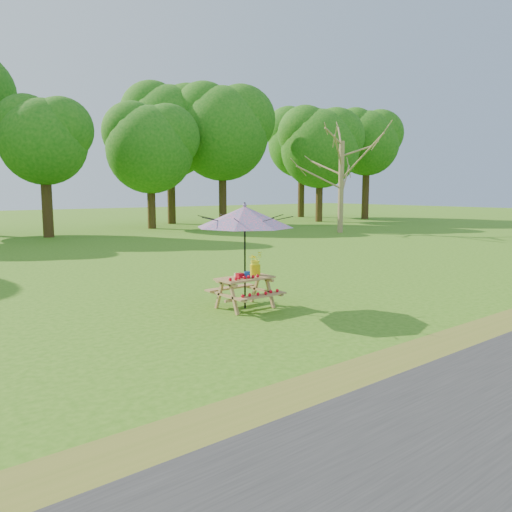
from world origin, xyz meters
TOP-DOWN VIEW (x-y plane):
  - ground at (0.00, 0.00)m, footprint 120.00×120.00m
  - treeline at (0.00, 22.00)m, footprint 60.00×12.00m
  - bare_tree at (10.98, 13.04)m, footprint 7.66×7.66m
  - picnic_table at (-4.99, 1.38)m, footprint 1.20×1.32m
  - patio_umbrella at (-4.99, 1.38)m, footprint 2.18×2.18m
  - produce_bins at (-5.04, 1.41)m, footprint 0.28×0.35m
  - tomatoes_row at (-5.14, 1.20)m, footprint 0.77×0.13m
  - flower_bucket at (-4.64, 1.48)m, footprint 0.36×0.32m

SIDE VIEW (x-z plane):
  - ground at x=0.00m, z-range 0.00..0.00m
  - picnic_table at x=-4.99m, z-range -0.01..0.66m
  - tomatoes_row at x=-5.14m, z-range 0.67..0.74m
  - produce_bins at x=-5.04m, z-range 0.66..0.79m
  - flower_bucket at x=-4.64m, z-range 0.69..1.20m
  - patio_umbrella at x=-4.99m, z-range 0.82..3.07m
  - bare_tree at x=10.98m, z-range 1.32..13.66m
  - treeline at x=0.00m, z-range 0.00..16.00m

